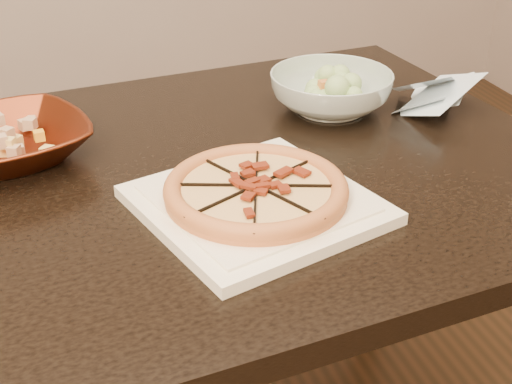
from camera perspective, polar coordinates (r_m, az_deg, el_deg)
dining_table at (r=1.18m, az=-7.91°, el=-3.38°), size 1.45×1.02×0.75m
plate at (r=1.02m, az=-0.00°, el=-0.95°), size 0.38×0.38×0.02m
pizza at (r=1.01m, az=-0.00°, el=0.19°), size 0.26×0.26×0.03m
bronze_bowl at (r=1.23m, az=-19.09°, el=3.77°), size 0.31×0.31×0.06m
mixed_dish at (r=1.21m, az=-19.43°, el=5.67°), size 0.12×0.12×0.03m
salad_bowl at (r=1.36m, az=6.01°, el=8.00°), size 0.31×0.31×0.07m
salad at (r=1.34m, az=6.11°, el=10.13°), size 0.11×0.11×0.04m
cling_film at (r=1.40m, az=13.69°, el=7.49°), size 0.15×0.12×0.05m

